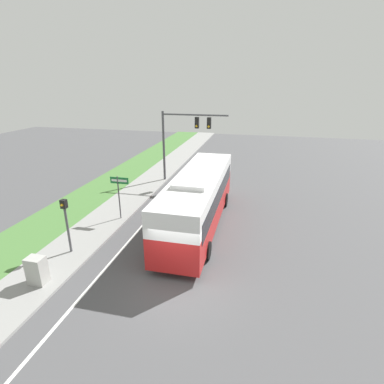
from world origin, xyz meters
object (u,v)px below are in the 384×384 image
signal_gantry (183,133)px  street_sign (119,190)px  bus (198,197)px  utility_cabinet (37,270)px  pedestrian_signal (66,218)px

signal_gantry → street_sign: (-1.86, -8.37, -2.29)m
bus → utility_cabinet: bus is taller
signal_gantry → utility_cabinet: size_ratio=4.87×
bus → pedestrian_signal: bus is taller
bus → utility_cabinet: 9.13m
bus → signal_gantry: size_ratio=1.85×
bus → street_sign: 4.97m
utility_cabinet → pedestrian_signal: bearing=93.5°
signal_gantry → bus: bearing=-69.0°
bus → signal_gantry: signal_gantry is taller
pedestrian_signal → utility_cabinet: (0.16, -2.57, -1.30)m
bus → street_sign: (-4.96, -0.29, 0.09)m
bus → utility_cabinet: (-5.56, -7.14, -1.18)m
utility_cabinet → bus: bearing=52.1°
signal_gantry → pedestrian_signal: signal_gantry is taller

